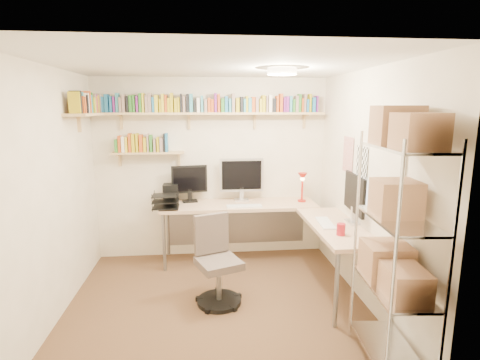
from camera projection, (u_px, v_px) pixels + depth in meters
name	position (u px, v px, depth m)	size (l,w,h in m)	color
ground	(217.00, 305.00, 4.03)	(3.20, 3.20, 0.00)	#4A3620
room_shell	(216.00, 163.00, 3.74)	(3.24, 3.04, 2.52)	beige
wall_shelves	(179.00, 113.00, 4.87)	(3.12, 1.09, 0.80)	tan
corner_desk	(252.00, 209.00, 4.85)	(2.50, 2.12, 1.41)	#D7AF8C
office_chair	(217.00, 266.00, 4.06)	(0.55, 0.55, 0.96)	black
wire_rack	(398.00, 212.00, 2.88)	(0.47, 0.86, 2.12)	silver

